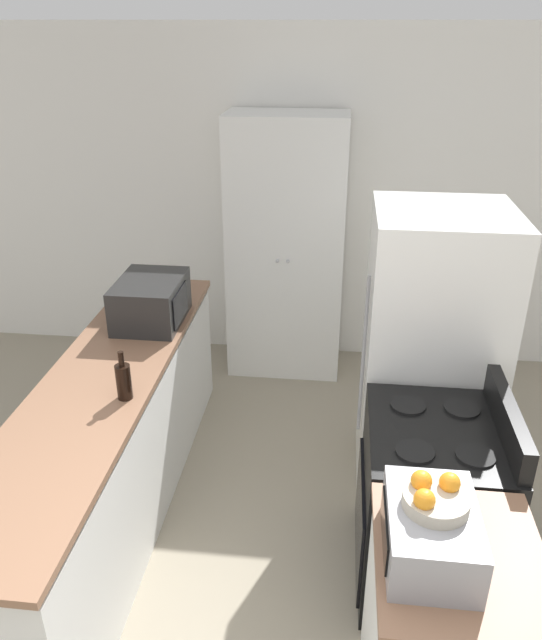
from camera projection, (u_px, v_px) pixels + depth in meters
wall_back at (295, 202)px, 4.93m from camera, size 7.00×0.06×2.60m
counter_left at (111, 449)px, 3.48m from camera, size 0.60×2.78×0.90m
pantry_cabinet at (286, 249)px, 4.79m from camera, size 0.88×0.53×2.02m
stove at (429, 505)px, 3.05m from camera, size 0.66×0.76×1.06m
refrigerator at (430, 356)px, 3.57m from camera, size 0.76×0.74×1.72m
microwave at (151, 301)px, 3.82m from camera, size 0.39×0.52×0.28m
wine_bottle at (124, 381)px, 3.05m from camera, size 0.08×0.08×0.26m
toaster_oven at (430, 533)px, 2.14m from camera, size 0.31×0.44×0.20m
fruit_bowl at (435, 497)px, 2.10m from camera, size 0.23×0.23×0.10m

